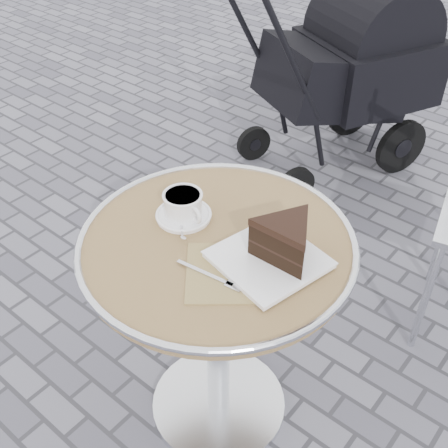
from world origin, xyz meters
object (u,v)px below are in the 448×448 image
Objects in this scene: cappuccino_set at (184,207)px; baby_stroller at (346,78)px; cafe_table at (217,287)px; cake_plate_set at (281,245)px.

baby_stroller reaches higher than cappuccino_set.
cafe_table is 0.65× the size of baby_stroller.
cappuccino_set reaches higher than cafe_table.
cafe_table is at bearing -47.87° from baby_stroller.
cake_plate_set is at bearing 15.73° from cappuccino_set.
cake_plate_set is 0.34× the size of baby_stroller.
baby_stroller is (-0.50, 1.56, -0.08)m from cafe_table.
cappuccino_set is (-0.13, 0.02, 0.20)m from cafe_table.
cappuccino_set is at bearing -52.18° from baby_stroller.
cappuccino_set is 0.30m from cake_plate_set.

